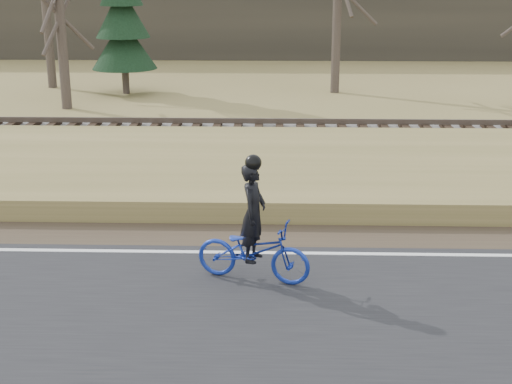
{
  "coord_description": "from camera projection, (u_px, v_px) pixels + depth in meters",
  "views": [
    {
      "loc": [
        1.72,
        -11.53,
        4.9
      ],
      "look_at": [
        1.36,
        0.5,
        1.1
      ],
      "focal_mm": 50.0,
      "sensor_mm": 36.0,
      "label": 1
    }
  ],
  "objects": [
    {
      "name": "cyclist",
      "position": [
        253.0,
        242.0,
        11.38
      ],
      "size": [
        1.98,
        1.13,
        2.09
      ],
      "rotation": [
        0.0,
        0.0,
        1.3
      ],
      "color": "navy",
      "rests_on": "road"
    },
    {
      "name": "conifer",
      "position": [
        122.0,
        14.0,
        28.07
      ],
      "size": [
        2.6,
        2.6,
        6.67
      ],
      "color": "#483D35",
      "rests_on": "ground"
    },
    {
      "name": "bare_tree_near_left",
      "position": [
        60.0,
        14.0,
        24.9
      ],
      "size": [
        0.36,
        0.36,
        6.68
      ],
      "primitive_type": "cylinder",
      "color": "#483D35",
      "rests_on": "ground"
    },
    {
      "name": "embankment",
      "position": [
        202.0,
        180.0,
        16.45
      ],
      "size": [
        120.0,
        5.0,
        0.44
      ],
      "primitive_type": "cube",
      "color": "olive",
      "rests_on": "ground"
    },
    {
      "name": "ground",
      "position": [
        178.0,
        259.0,
        12.51
      ],
      "size": [
        120.0,
        120.0,
        0.0
      ],
      "primitive_type": "plane",
      "color": "olive",
      "rests_on": "ground"
    },
    {
      "name": "railroad",
      "position": [
        215.0,
        131.0,
        19.98
      ],
      "size": [
        120.0,
        2.4,
        0.29
      ],
      "color": "black",
      "rests_on": "ballast"
    },
    {
      "name": "edge_line",
      "position": [
        179.0,
        252.0,
        12.69
      ],
      "size": [
        120.0,
        0.12,
        0.01
      ],
      "primitive_type": "cube",
      "color": "silver",
      "rests_on": "road"
    },
    {
      "name": "shoulder",
      "position": [
        186.0,
        234.0,
        13.65
      ],
      "size": [
        120.0,
        1.6,
        0.04
      ],
      "primitive_type": "cube",
      "color": "#473A2B",
      "rests_on": "ground"
    },
    {
      "name": "ballast",
      "position": [
        216.0,
        141.0,
        20.07
      ],
      "size": [
        120.0,
        3.0,
        0.45
      ],
      "primitive_type": "cube",
      "color": "slate",
      "rests_on": "ground"
    },
    {
      "name": "treeline_backdrop",
      "position": [
        247.0,
        3.0,
        40.21
      ],
      "size": [
        120.0,
        4.0,
        6.0
      ],
      "primitive_type": "cube",
      "color": "#383328",
      "rests_on": "ground"
    },
    {
      "name": "road",
      "position": [
        154.0,
        326.0,
        10.12
      ],
      "size": [
        120.0,
        6.0,
        0.06
      ],
      "primitive_type": "cube",
      "color": "black",
      "rests_on": "ground"
    }
  ]
}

